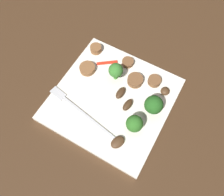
# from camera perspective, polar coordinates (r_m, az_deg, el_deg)

# --- Properties ---
(ground_plane) EXTENTS (1.40, 1.40, 0.00)m
(ground_plane) POSITION_cam_1_polar(r_m,az_deg,el_deg) (0.51, -0.00, -0.60)
(ground_plane) COLOR #422B19
(plate) EXTENTS (0.25, 0.25, 0.01)m
(plate) POSITION_cam_1_polar(r_m,az_deg,el_deg) (0.51, -0.00, -0.30)
(plate) COLOR white
(plate) RESTS_ON ground_plane
(fork) EXTENTS (0.18, 0.04, 0.00)m
(fork) POSITION_cam_1_polar(r_m,az_deg,el_deg) (0.49, -8.54, -2.68)
(fork) COLOR silver
(fork) RESTS_ON plate
(broccoli_floret_0) EXTENTS (0.03, 0.03, 0.05)m
(broccoli_floret_0) POSITION_cam_1_polar(r_m,az_deg,el_deg) (0.45, 5.57, -6.37)
(broccoli_floret_0) COLOR #347525
(broccoli_floret_0) RESTS_ON plate
(broccoli_floret_1) EXTENTS (0.03, 0.03, 0.05)m
(broccoli_floret_1) POSITION_cam_1_polar(r_m,az_deg,el_deg) (0.50, 0.95, 6.80)
(broccoli_floret_1) COLOR #408630
(broccoli_floret_1) RESTS_ON plate
(broccoli_floret_2) EXTENTS (0.04, 0.04, 0.05)m
(broccoli_floret_2) POSITION_cam_1_polar(r_m,az_deg,el_deg) (0.47, 10.27, -1.71)
(broccoli_floret_2) COLOR #296420
(broccoli_floret_2) RESTS_ON plate
(sausage_slice_0) EXTENTS (0.03, 0.03, 0.02)m
(sausage_slice_0) POSITION_cam_1_polar(r_m,az_deg,el_deg) (0.57, -4.00, 12.06)
(sausage_slice_0) COLOR brown
(sausage_slice_0) RESTS_ON plate
(sausage_slice_1) EXTENTS (0.04, 0.04, 0.01)m
(sausage_slice_1) POSITION_cam_1_polar(r_m,az_deg,el_deg) (0.52, 10.46, 4.19)
(sausage_slice_1) COLOR brown
(sausage_slice_1) RESTS_ON plate
(sausage_slice_2) EXTENTS (0.05, 0.05, 0.01)m
(sausage_slice_2) POSITION_cam_1_polar(r_m,az_deg,el_deg) (0.54, -6.11, 7.26)
(sausage_slice_2) COLOR brown
(sausage_slice_2) RESTS_ON plate
(sausage_slice_3) EXTENTS (0.03, 0.03, 0.01)m
(sausage_slice_3) POSITION_cam_1_polar(r_m,az_deg,el_deg) (0.54, 3.92, 8.78)
(sausage_slice_3) COLOR brown
(sausage_slice_3) RESTS_ON plate
(sausage_slice_4) EXTENTS (0.04, 0.04, 0.02)m
(sausage_slice_4) POSITION_cam_1_polar(r_m,az_deg,el_deg) (0.52, 5.75, 4.38)
(sausage_slice_4) COLOR brown
(sausage_slice_4) RESTS_ON plate
(mushroom_0) EXTENTS (0.02, 0.03, 0.01)m
(mushroom_0) POSITION_cam_1_polar(r_m,az_deg,el_deg) (0.49, 4.08, -1.41)
(mushroom_0) COLOR #422B19
(mushroom_0) RESTS_ON plate
(mushroom_1) EXTENTS (0.03, 0.04, 0.01)m
(mushroom_1) POSITION_cam_1_polar(r_m,az_deg,el_deg) (0.46, 1.41, -10.86)
(mushroom_1) COLOR #4C331E
(mushroom_1) RESTS_ON plate
(mushroom_2) EXTENTS (0.02, 0.02, 0.01)m
(mushroom_2) POSITION_cam_1_polar(r_m,az_deg,el_deg) (0.52, 13.00, 1.67)
(mushroom_2) COLOR #4C331E
(mushroom_2) RESTS_ON plate
(mushroom_3) EXTENTS (0.02, 0.03, 0.01)m
(mushroom_3) POSITION_cam_1_polar(r_m,az_deg,el_deg) (0.50, 2.13, 1.28)
(mushroom_3) COLOR #422B19
(mushroom_3) RESTS_ON plate
(pepper_strip_2) EXTENTS (0.04, 0.03, 0.00)m
(pepper_strip_2) POSITION_cam_1_polar(r_m,az_deg,el_deg) (0.55, -1.23, 8.72)
(pepper_strip_2) COLOR red
(pepper_strip_2) RESTS_ON plate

